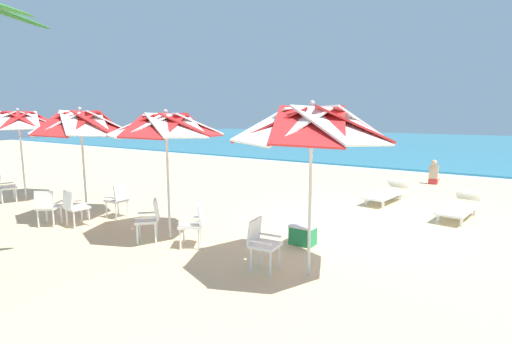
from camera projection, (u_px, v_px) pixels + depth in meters
ground_plane at (358, 225)px, 8.75m from camera, size 80.00×80.00×0.00m
sea at (468, 145)px, 31.37m from camera, size 80.00×36.00×0.10m
surf_foam at (429, 174)px, 16.40m from camera, size 80.00×0.70×0.01m
beach_umbrella_0 at (312, 126)px, 5.67m from camera, size 2.52×2.52×2.78m
plastic_chair_0 at (262, 241)px, 6.18m from camera, size 0.52×0.49×0.87m
beach_umbrella_1 at (166, 126)px, 7.51m from camera, size 2.33×2.33×2.68m
plastic_chair_1 at (194, 222)px, 7.26m from camera, size 0.63×0.62×0.87m
plastic_chair_2 at (150, 218)px, 7.59m from camera, size 0.63×0.63×0.87m
beach_umbrella_2 at (81, 124)px, 8.96m from camera, size 2.38×2.38×2.76m
plastic_chair_3 at (47, 206)px, 8.59m from camera, size 0.62×0.63×0.87m
plastic_chair_4 at (118, 198)px, 9.34m from camera, size 0.49×0.47×0.87m
plastic_chair_5 at (74, 206)px, 8.57m from camera, size 0.47×0.50×0.87m
beach_umbrella_3 at (19, 121)px, 11.03m from camera, size 2.49×2.49×2.76m
plastic_chair_6 at (4, 186)px, 10.94m from camera, size 0.53×0.56×0.87m
sun_lounger_0 at (459, 206)px, 9.40m from camera, size 0.90×2.21×0.62m
sun_lounger_1 at (387, 192)px, 11.10m from camera, size 0.90×2.21×0.62m
cooler_box at (303, 235)px, 7.44m from camera, size 0.50×0.34×0.40m
beachgoer_seated at (434, 176)px, 14.06m from camera, size 0.30×0.93×0.92m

